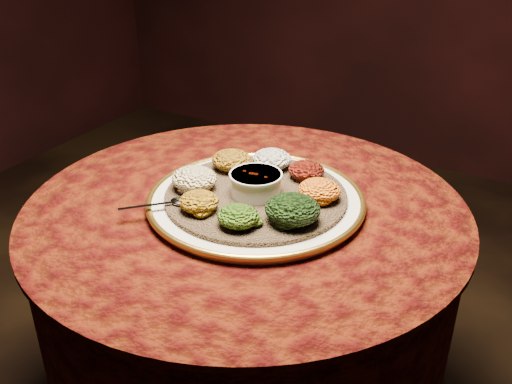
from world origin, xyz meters
The scene contains 13 objects.
table centered at (0.00, 0.00, 0.55)m, with size 0.96×0.96×0.73m.
platter centered at (0.02, 0.01, 0.75)m, with size 0.58×0.58×0.02m.
injera centered at (0.02, 0.01, 0.76)m, with size 0.39×0.39×0.01m, color brown.
stew_bowl centered at (0.02, 0.01, 0.79)m, with size 0.11×0.11×0.05m.
spoon centered at (-0.10, -0.12, 0.77)m, with size 0.11×0.11×0.01m.
portion_ayib centered at (-0.01, 0.14, 0.78)m, with size 0.09×0.09×0.04m, color silver.
portion_kitfo centered at (0.08, 0.13, 0.78)m, with size 0.08×0.08×0.04m, color black.
portion_tikil centered at (0.15, 0.05, 0.78)m, with size 0.09×0.08×0.04m, color #A2600D.
portion_gomen centered at (0.14, -0.06, 0.79)m, with size 0.11×0.10×0.05m, color black.
portion_mixveg centered at (0.06, -0.12, 0.78)m, with size 0.08×0.08×0.04m, color maroon.
portion_kik centered at (-0.04, -0.11, 0.78)m, with size 0.08×0.08×0.04m, color #A0680E.
portion_timatim centered at (-0.11, -0.04, 0.79)m, with size 0.10×0.09×0.05m, color maroon.
portion_shiro centered at (-0.09, 0.09, 0.78)m, with size 0.09×0.09×0.04m, color #8E6011.
Camera 1 is at (0.55, -0.93, 1.33)m, focal length 40.00 mm.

